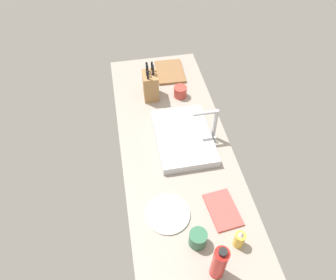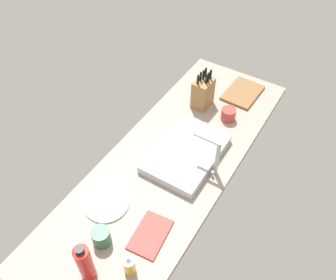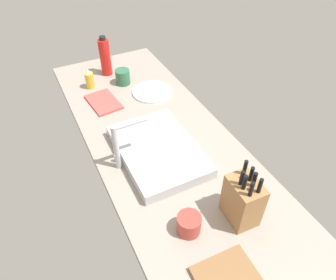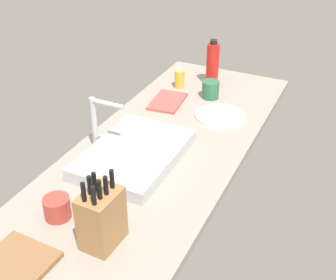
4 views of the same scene
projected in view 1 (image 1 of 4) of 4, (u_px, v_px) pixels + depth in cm
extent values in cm
cube|color=gray|center=(176.00, 151.00, 191.79)|extent=(190.57, 66.16, 3.50)
cube|color=#B7BABF|center=(183.00, 137.00, 193.38)|extent=(47.72, 33.08, 5.23)
cylinder|color=#B7BABF|center=(215.00, 124.00, 188.24)|extent=(2.40, 2.40, 23.01)
cylinder|color=#B7BABF|center=(205.00, 113.00, 179.44)|extent=(2.00, 14.21, 2.00)
cylinder|color=#B7BABF|center=(215.00, 139.00, 193.19)|extent=(1.60, 1.60, 4.00)
cube|color=#9E7042|center=(151.00, 86.00, 214.63)|extent=(13.74, 10.35, 18.94)
cylinder|color=black|center=(147.00, 67.00, 207.75)|extent=(1.45, 1.45, 6.28)
cylinder|color=black|center=(152.00, 66.00, 208.09)|extent=(1.45, 1.45, 6.28)
cylinder|color=black|center=(147.00, 69.00, 205.86)|extent=(1.45, 1.45, 6.28)
cylinder|color=black|center=(153.00, 69.00, 205.98)|extent=(1.45, 1.45, 6.28)
cylinder|color=black|center=(147.00, 72.00, 204.24)|extent=(1.45, 1.45, 6.28)
cylinder|color=black|center=(153.00, 71.00, 204.67)|extent=(1.45, 1.45, 6.28)
cylinder|color=black|center=(148.00, 75.00, 202.04)|extent=(1.45, 1.45, 6.28)
cube|color=brown|center=(170.00, 72.00, 238.63)|extent=(28.51, 20.94, 1.80)
cylinder|color=gold|center=(239.00, 240.00, 148.72)|extent=(5.07, 5.07, 9.51)
cone|color=silver|center=(242.00, 234.00, 144.06)|extent=(2.79, 2.79, 2.80)
cylinder|color=red|center=(219.00, 263.00, 135.21)|extent=(6.56, 6.56, 22.36)
cylinder|color=black|center=(223.00, 252.00, 125.91)|extent=(3.61, 3.61, 2.20)
cylinder|color=white|center=(168.00, 214.00, 161.94)|extent=(22.73, 22.73, 1.20)
cube|color=#CC4C47|center=(223.00, 210.00, 163.54)|extent=(23.48, 16.63, 1.20)
cylinder|color=#2D6647|center=(198.00, 239.00, 149.44)|extent=(8.58, 8.58, 8.77)
cylinder|color=#B23D33|center=(180.00, 92.00, 219.17)|extent=(8.92, 8.92, 7.64)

